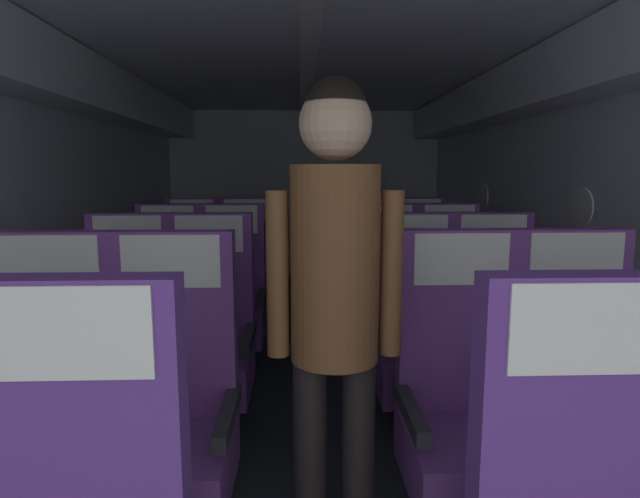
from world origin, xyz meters
TOP-DOWN VIEW (x-y plane):
  - ground at (0.00, 3.67)m, footprint 3.84×7.73m
  - fuselage_shell at (0.00, 3.95)m, footprint 3.72×7.38m
  - seat_b_left_window at (-1.00, 2.20)m, footprint 0.49×0.52m
  - seat_b_left_aisle at (-0.55, 2.19)m, footprint 0.49×0.52m
  - seat_b_right_aisle at (1.00, 2.20)m, footprint 0.49×0.52m
  - seat_b_right_window at (0.55, 2.20)m, footprint 0.49×0.52m
  - seat_c_left_window at (-1.01, 3.09)m, footprint 0.49×0.52m
  - seat_c_left_aisle at (-0.56, 3.09)m, footprint 0.49×0.52m
  - seat_c_right_aisle at (1.01, 3.08)m, footprint 0.49×0.52m
  - seat_c_right_window at (0.56, 3.08)m, footprint 0.49×0.52m
  - seat_d_left_window at (-1.01, 3.98)m, footprint 0.49×0.52m
  - seat_d_left_aisle at (-0.56, 3.98)m, footprint 0.49×0.52m
  - seat_d_right_aisle at (1.02, 3.97)m, footprint 0.49×0.52m
  - seat_d_right_window at (0.56, 3.98)m, footprint 0.49×0.52m
  - seat_e_left_window at (-1.02, 4.85)m, footprint 0.49×0.52m
  - seat_e_left_aisle at (-0.56, 4.88)m, footprint 0.49×0.52m
  - seat_e_right_aisle at (1.01, 4.86)m, footprint 0.49×0.52m
  - seat_e_right_window at (0.55, 4.86)m, footprint 0.49×0.52m
  - flight_attendant at (0.04, 1.95)m, footprint 0.43×0.28m

SIDE VIEW (x-z plane):
  - ground at x=0.00m, z-range -0.02..0.00m
  - seat_b_left_window at x=-1.00m, z-range -0.10..1.06m
  - seat_b_left_aisle at x=-0.55m, z-range -0.10..1.06m
  - seat_b_right_aisle at x=1.00m, z-range -0.10..1.06m
  - seat_b_right_window at x=0.55m, z-range -0.10..1.06m
  - seat_c_left_window at x=-1.01m, z-range -0.10..1.06m
  - seat_c_left_aisle at x=-0.56m, z-range -0.10..1.06m
  - seat_c_right_aisle at x=1.01m, z-range -0.10..1.06m
  - seat_c_right_window at x=0.56m, z-range -0.10..1.06m
  - seat_d_left_window at x=-1.01m, z-range -0.10..1.06m
  - seat_d_left_aisle at x=-0.56m, z-range -0.10..1.06m
  - seat_d_right_aisle at x=1.02m, z-range -0.10..1.06m
  - seat_d_right_window at x=0.56m, z-range -0.10..1.06m
  - seat_e_left_window at x=-1.02m, z-range -0.10..1.06m
  - seat_e_left_aisle at x=-0.56m, z-range -0.10..1.06m
  - seat_e_right_aisle at x=1.01m, z-range -0.10..1.06m
  - seat_e_right_window at x=0.55m, z-range -0.10..1.06m
  - flight_attendant at x=0.04m, z-range 0.20..1.87m
  - fuselage_shell at x=0.00m, z-range 0.51..2.77m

